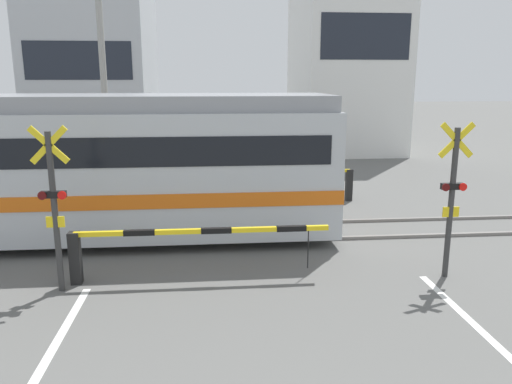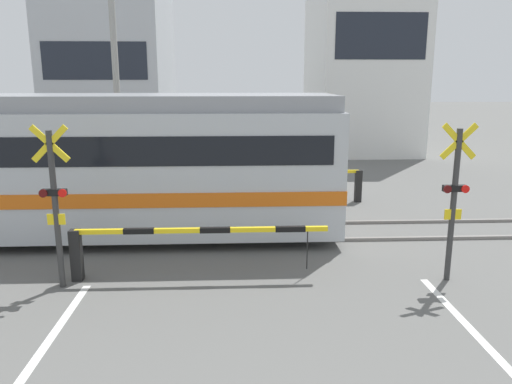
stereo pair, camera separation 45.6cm
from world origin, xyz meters
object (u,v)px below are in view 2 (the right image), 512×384
Objects in this scene: crossing_barrier_far at (312,178)px; pedestrian at (238,162)px; crossing_signal_left at (55,200)px; commuter_train at (5,163)px; crossing_signal_right at (454,196)px; crossing_barrier_near at (154,240)px.

pedestrian is (-2.29, 2.48, 0.09)m from crossing_barrier_far.
commuter_train is at bearing 125.31° from crossing_signal_left.
crossing_signal_left and crossing_signal_right have the same top height.
pedestrian is (-3.98, 8.78, -0.80)m from crossing_signal_right.
crossing_barrier_far is 1.63× the size of crossing_signal_left.
crossing_signal_right is at bearing -65.60° from pedestrian.
crossing_signal_right is at bearing 0.00° from crossing_signal_left.
pedestrian is (3.39, 8.78, -0.80)m from crossing_signal_left.
crossing_signal_right is (1.69, -6.30, 0.89)m from crossing_barrier_far.
crossing_signal_right is 1.98× the size of pedestrian.
commuter_train is 10.35× the size of pedestrian.
crossing_barrier_near is 1.93m from crossing_signal_left.
pedestrian is (1.70, 8.47, 0.09)m from crossing_barrier_near.
crossing_barrier_far is at bearing 47.93° from crossing_signal_left.
pedestrian is (5.61, 5.64, -0.97)m from commuter_train.
crossing_barrier_near is at bearing -101.36° from pedestrian.
commuter_train is 10.09m from crossing_signal_right.
crossing_signal_left is at bearing -169.74° from crossing_barrier_near.
pedestrian is at bearing 45.18° from commuter_train.
crossing_barrier_far is 6.58m from crossing_signal_right.
crossing_barrier_near is at bearing 176.93° from crossing_signal_right.
crossing_signal_right reaches higher than pedestrian.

